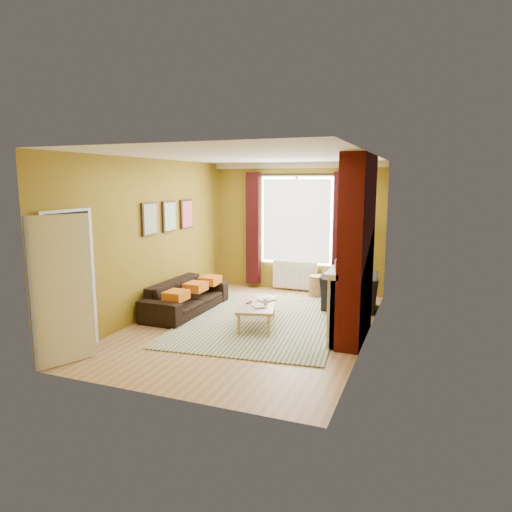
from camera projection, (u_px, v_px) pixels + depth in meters
name	position (u px, v px, depth m)	size (l,w,h in m)	color
ground	(251.00, 325.00, 7.70)	(5.50, 5.50, 0.00)	#976E44
room_walls	(292.00, 244.00, 7.51)	(3.82, 5.54, 2.83)	olive
striped_rug	(261.00, 320.00, 7.98)	(2.98, 3.87, 0.02)	#334F8C
sofa	(186.00, 296.00, 8.45)	(2.01, 0.79, 0.59)	black
armchair	(349.00, 292.00, 8.61)	(1.05, 0.91, 0.68)	black
coffee_table	(257.00, 306.00, 7.62)	(0.87, 1.29, 0.39)	tan
wicker_stool	(317.00, 286.00, 9.60)	(0.36, 0.36, 0.44)	#9B7143
floor_lamp	(366.00, 236.00, 9.12)	(0.30, 0.30, 1.68)	black
book_a	(253.00, 306.00, 7.37)	(0.18, 0.24, 0.02)	#999999
book_b	(263.00, 299.00, 7.86)	(0.20, 0.28, 0.02)	#999999
mug	(266.00, 302.00, 7.53)	(0.09, 0.09, 0.09)	#999999
tv_remote	(249.00, 303.00, 7.61)	(0.06, 0.16, 0.02)	#252527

